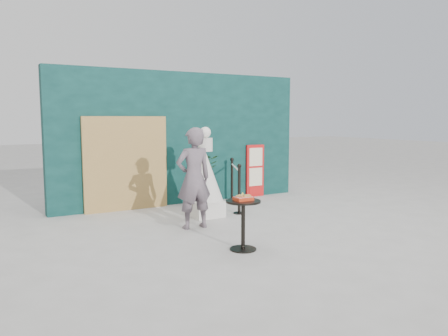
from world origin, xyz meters
TOP-DOWN VIEW (x-y plane):
  - ground at (0.00, 0.00)m, footprint 60.00×60.00m
  - back_wall at (0.00, 3.15)m, footprint 6.00×0.30m
  - bamboo_fence at (-1.40, 2.94)m, footprint 1.80×0.08m
  - woman at (-0.83, 0.83)m, footprint 0.66×0.44m
  - menu_board at (1.90, 2.95)m, footprint 0.50×0.07m
  - statue at (-0.22, 1.56)m, footprint 0.70×0.70m
  - cafe_table at (-0.76, -0.71)m, footprint 0.52×0.52m
  - food_basket at (-0.76, -0.71)m, footprint 0.26×0.19m
  - planter at (0.32, 2.72)m, footprint 0.67×0.58m
  - stanchion_barrier at (0.80, 2.10)m, footprint 0.84×1.54m

SIDE VIEW (x-z plane):
  - ground at x=0.00m, z-range 0.00..0.00m
  - stanchion_barrier at x=0.80m, z-range -0.02..1.01m
  - cafe_table at x=-0.76m, z-range 0.12..0.87m
  - menu_board at x=1.90m, z-range 0.00..1.30m
  - planter at x=0.32m, z-range 0.09..1.22m
  - statue at x=-0.22m, z-range -0.16..1.63m
  - food_basket at x=-0.76m, z-range 0.73..0.84m
  - woman at x=-0.83m, z-range 0.00..1.80m
  - bamboo_fence at x=-1.40m, z-range 0.00..2.00m
  - back_wall at x=0.00m, z-range 0.00..3.00m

